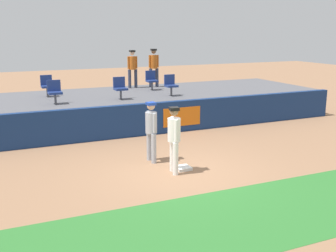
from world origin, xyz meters
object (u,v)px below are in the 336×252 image
at_px(player_fielder_home, 174,135).
at_px(spectator_hooded, 154,65).
at_px(player_runner_visitor, 151,128).
at_px(seat_front_right, 171,84).
at_px(first_base, 183,168).
at_px(seat_front_left, 55,91).
at_px(spectator_capped, 132,66).
at_px(seat_front_center, 120,87).
at_px(seat_back_right, 151,79).
at_px(seat_back_left, 47,85).

relative_size(player_fielder_home, spectator_hooded, 1.02).
relative_size(player_runner_visitor, seat_front_right, 2.06).
xyz_separation_m(first_base, spectator_hooded, (2.41, 8.03, 2.09)).
distance_m(seat_front_right, seat_front_left, 4.53).
bearing_deg(first_base, seat_front_left, 114.81).
relative_size(seat_front_left, spectator_capped, 0.50).
height_order(seat_front_left, seat_front_center, same).
bearing_deg(first_base, seat_back_right, 74.80).
relative_size(first_base, seat_front_left, 0.48).
bearing_deg(seat_back_left, spectator_hooded, 9.94).
xyz_separation_m(player_fielder_home, seat_front_center, (0.28, 5.50, 0.57)).
relative_size(first_base, seat_front_right, 0.48).
bearing_deg(spectator_capped, seat_front_center, 58.94).
distance_m(seat_back_left, spectator_capped, 4.07).
height_order(seat_front_right, seat_front_left, same).
bearing_deg(seat_front_center, player_fielder_home, -92.88).
bearing_deg(seat_front_center, spectator_hooded, 47.26).
xyz_separation_m(first_base, player_runner_visitor, (-0.52, 0.99, 0.97)).
bearing_deg(seat_front_right, seat_front_left, 180.00).
height_order(seat_front_right, seat_back_right, same).
bearing_deg(seat_front_right, player_runner_visitor, -120.51).
distance_m(player_fielder_home, player_runner_visitor, 1.14).
bearing_deg(seat_front_right, seat_front_center, 179.99).
xyz_separation_m(first_base, seat_front_center, (-0.05, 5.37, 1.55)).
bearing_deg(seat_front_left, seat_back_left, 90.63).
height_order(first_base, player_runner_visitor, player_runner_visitor).
bearing_deg(seat_back_right, player_runner_visitor, -111.81).
height_order(seat_front_right, seat_front_center, same).
bearing_deg(spectator_hooded, seat_front_left, 29.09).
height_order(player_fielder_home, player_runner_visitor, player_fielder_home).
xyz_separation_m(seat_front_right, seat_front_left, (-4.53, 0.00, 0.00)).
bearing_deg(player_fielder_home, seat_front_right, 166.20).
distance_m(seat_back_left, seat_front_left, 1.80).
relative_size(first_base, player_fielder_home, 0.23).
bearing_deg(spectator_hooded, spectator_capped, -6.30).
relative_size(first_base, spectator_capped, 0.24).
height_order(seat_back_left, seat_front_center, same).
xyz_separation_m(spectator_hooded, spectator_capped, (-0.99, 0.12, -0.03)).
bearing_deg(seat_back_left, seat_front_right, -21.56).
bearing_deg(player_fielder_home, seat_back_right, 172.32).
relative_size(first_base, spectator_hooded, 0.23).
xyz_separation_m(player_fielder_home, seat_front_right, (2.38, 5.50, 0.57)).
xyz_separation_m(seat_back_left, spectator_hooded, (4.91, 0.86, 0.54)).
xyz_separation_m(seat_back_left, seat_back_right, (4.45, 0.00, 0.00)).
relative_size(player_runner_visitor, seat_front_left, 2.06).
relative_size(seat_front_left, seat_front_center, 1.00).
distance_m(seat_front_right, seat_back_left, 4.90).
height_order(seat_front_left, spectator_hooded, spectator_hooded).
bearing_deg(first_base, spectator_capped, 80.11).
xyz_separation_m(seat_front_left, seat_front_center, (2.43, -0.00, -0.00)).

